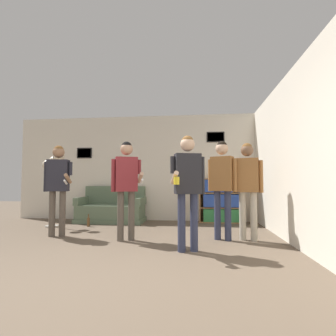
{
  "coord_description": "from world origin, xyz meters",
  "views": [
    {
      "loc": [
        1.07,
        -2.53,
        0.96
      ],
      "look_at": [
        0.56,
        2.07,
        1.22
      ],
      "focal_mm": 28.0,
      "sensor_mm": 36.0,
      "label": 1
    }
  ],
  "objects_px": {
    "person_spectator_near_bookshelf": "(222,179)",
    "person_watcher_holding_cup": "(188,180)",
    "drinking_cup": "(232,176)",
    "person_player_foreground_center": "(126,179)",
    "bottle_on_floor": "(88,222)",
    "person_player_foreground_left": "(58,180)",
    "person_spectator_far_right": "(248,180)",
    "floor_lamp": "(53,167)",
    "bookshelf": "(221,200)",
    "couch": "(112,210)"
  },
  "relations": [
    {
      "from": "couch",
      "to": "floor_lamp",
      "type": "bearing_deg",
      "value": -141.46
    },
    {
      "from": "bookshelf",
      "to": "person_spectator_near_bookshelf",
      "type": "bearing_deg",
      "value": -94.57
    },
    {
      "from": "person_player_foreground_left",
      "to": "person_spectator_far_right",
      "type": "xyz_separation_m",
      "value": [
        3.35,
        0.04,
        -0.01
      ]
    },
    {
      "from": "floor_lamp",
      "to": "person_spectator_near_bookshelf",
      "type": "distance_m",
      "value": 3.7
    },
    {
      "from": "couch",
      "to": "person_spectator_near_bookshelf",
      "type": "height_order",
      "value": "person_spectator_near_bookshelf"
    },
    {
      "from": "person_spectator_near_bookshelf",
      "to": "person_spectator_far_right",
      "type": "relative_size",
      "value": 1.02
    },
    {
      "from": "person_player_foreground_center",
      "to": "person_spectator_near_bookshelf",
      "type": "xyz_separation_m",
      "value": [
        1.61,
        0.22,
        0.01
      ]
    },
    {
      "from": "person_spectator_far_right",
      "to": "person_watcher_holding_cup",
      "type": "bearing_deg",
      "value": -140.16
    },
    {
      "from": "couch",
      "to": "person_watcher_holding_cup",
      "type": "bearing_deg",
      "value": -52.6
    },
    {
      "from": "bottle_on_floor",
      "to": "drinking_cup",
      "type": "xyz_separation_m",
      "value": [
        3.22,
        0.91,
        1.01
      ]
    },
    {
      "from": "person_spectator_near_bookshelf",
      "to": "person_watcher_holding_cup",
      "type": "bearing_deg",
      "value": -124.81
    },
    {
      "from": "couch",
      "to": "person_watcher_holding_cup",
      "type": "xyz_separation_m",
      "value": [
        1.96,
        -2.56,
        0.71
      ]
    },
    {
      "from": "drinking_cup",
      "to": "person_spectator_near_bookshelf",
      "type": "bearing_deg",
      "value": -101.84
    },
    {
      "from": "couch",
      "to": "drinking_cup",
      "type": "distance_m",
      "value": 3.05
    },
    {
      "from": "bottle_on_floor",
      "to": "couch",
      "type": "bearing_deg",
      "value": 67.7
    },
    {
      "from": "person_watcher_holding_cup",
      "to": "person_spectator_far_right",
      "type": "distance_m",
      "value": 1.27
    },
    {
      "from": "couch",
      "to": "person_player_foreground_left",
      "type": "distance_m",
      "value": 1.97
    },
    {
      "from": "person_spectator_near_bookshelf",
      "to": "floor_lamp",
      "type": "bearing_deg",
      "value": 165.52
    },
    {
      "from": "person_player_foreground_center",
      "to": "person_spectator_far_right",
      "type": "distance_m",
      "value": 2.04
    },
    {
      "from": "bookshelf",
      "to": "person_watcher_holding_cup",
      "type": "relative_size",
      "value": 0.65
    },
    {
      "from": "person_spectator_far_right",
      "to": "bookshelf",
      "type": "bearing_deg",
      "value": 97.73
    },
    {
      "from": "floor_lamp",
      "to": "person_spectator_near_bookshelf",
      "type": "relative_size",
      "value": 0.99
    },
    {
      "from": "bottle_on_floor",
      "to": "person_watcher_holding_cup",
      "type": "bearing_deg",
      "value": -39.53
    },
    {
      "from": "person_watcher_holding_cup",
      "to": "person_spectator_far_right",
      "type": "height_order",
      "value": "same"
    },
    {
      "from": "person_watcher_holding_cup",
      "to": "drinking_cup",
      "type": "xyz_separation_m",
      "value": [
        0.97,
        2.76,
        0.12
      ]
    },
    {
      "from": "floor_lamp",
      "to": "person_watcher_holding_cup",
      "type": "xyz_separation_m",
      "value": [
        3.02,
        -1.72,
        -0.31
      ]
    },
    {
      "from": "floor_lamp",
      "to": "person_spectator_far_right",
      "type": "xyz_separation_m",
      "value": [
        3.99,
        -0.91,
        -0.31
      ]
    },
    {
      "from": "bookshelf",
      "to": "floor_lamp",
      "type": "xyz_separation_m",
      "value": [
        -3.73,
        -1.04,
        0.78
      ]
    },
    {
      "from": "drinking_cup",
      "to": "person_player_foreground_left",
      "type": "bearing_deg",
      "value": -149.3
    },
    {
      "from": "person_watcher_holding_cup",
      "to": "person_spectator_far_right",
      "type": "bearing_deg",
      "value": 39.84
    },
    {
      "from": "person_player_foreground_left",
      "to": "person_spectator_near_bookshelf",
      "type": "bearing_deg",
      "value": 0.45
    },
    {
      "from": "bookshelf",
      "to": "drinking_cup",
      "type": "xyz_separation_m",
      "value": [
        0.25,
        0.0,
        0.59
      ]
    },
    {
      "from": "person_player_foreground_left",
      "to": "drinking_cup",
      "type": "distance_m",
      "value": 3.89
    },
    {
      "from": "floor_lamp",
      "to": "drinking_cup",
      "type": "height_order",
      "value": "floor_lamp"
    },
    {
      "from": "bookshelf",
      "to": "floor_lamp",
      "type": "relative_size",
      "value": 0.64
    },
    {
      "from": "couch",
      "to": "person_watcher_holding_cup",
      "type": "relative_size",
      "value": 0.98
    },
    {
      "from": "couch",
      "to": "person_watcher_holding_cup",
      "type": "height_order",
      "value": "person_watcher_holding_cup"
    },
    {
      "from": "couch",
      "to": "person_spectator_far_right",
      "type": "relative_size",
      "value": 0.98
    },
    {
      "from": "bookshelf",
      "to": "person_spectator_near_bookshelf",
      "type": "relative_size",
      "value": 0.64
    },
    {
      "from": "person_spectator_far_right",
      "to": "person_player_foreground_left",
      "type": "bearing_deg",
      "value": -179.34
    },
    {
      "from": "person_player_foreground_center",
      "to": "bottle_on_floor",
      "type": "relative_size",
      "value": 6.17
    },
    {
      "from": "person_spectator_near_bookshelf",
      "to": "bottle_on_floor",
      "type": "bearing_deg",
      "value": 159.36
    },
    {
      "from": "person_spectator_far_right",
      "to": "drinking_cup",
      "type": "relative_size",
      "value": 14.52
    },
    {
      "from": "person_spectator_near_bookshelf",
      "to": "person_spectator_far_right",
      "type": "xyz_separation_m",
      "value": [
        0.42,
        0.02,
        -0.03
      ]
    },
    {
      "from": "person_watcher_holding_cup",
      "to": "bottle_on_floor",
      "type": "height_order",
      "value": "person_watcher_holding_cup"
    },
    {
      "from": "person_player_foreground_center",
      "to": "bottle_on_floor",
      "type": "height_order",
      "value": "person_player_foreground_center"
    },
    {
      "from": "person_player_foreground_center",
      "to": "bottle_on_floor",
      "type": "distance_m",
      "value": 1.97
    },
    {
      "from": "drinking_cup",
      "to": "floor_lamp",
      "type": "bearing_deg",
      "value": -165.37
    },
    {
      "from": "person_spectator_far_right",
      "to": "person_player_foreground_center",
      "type": "bearing_deg",
      "value": -173.37
    },
    {
      "from": "person_player_foreground_left",
      "to": "person_watcher_holding_cup",
      "type": "height_order",
      "value": "person_player_foreground_left"
    }
  ]
}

